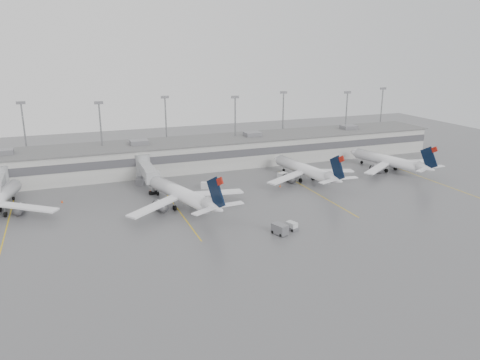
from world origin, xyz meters
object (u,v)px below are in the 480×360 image
object	(u,v)px
jet_far_right	(390,161)
baggage_tug	(292,227)
jet_mid_right	(306,170)
jet_mid_left	(182,194)

from	to	relation	value
jet_far_right	baggage_tug	distance (m)	56.07
jet_mid_right	baggage_tug	size ratio (longest dim) A/B	10.59
jet_mid_right	jet_far_right	size ratio (longest dim) A/B	1.03
jet_mid_right	jet_far_right	world-z (taller)	jet_mid_right
jet_mid_left	jet_far_right	xyz separation A→B (m)	(64.46, 9.54, -0.28)
baggage_tug	jet_far_right	bearing A→B (deg)	14.22
jet_far_right	baggage_tug	xyz separation A→B (m)	(-47.21, -30.15, -2.41)
jet_far_right	baggage_tug	world-z (taller)	jet_far_right
jet_mid_left	baggage_tug	bearing A→B (deg)	-67.35
jet_mid_left	jet_far_right	bearing A→B (deg)	-8.87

